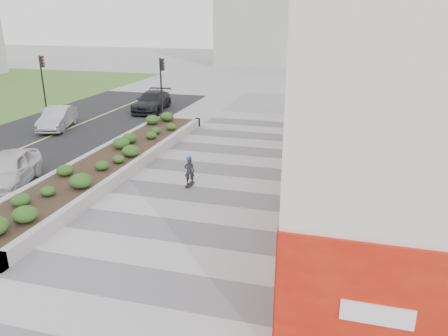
% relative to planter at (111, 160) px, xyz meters
% --- Properties ---
extents(ground, '(160.00, 160.00, 0.00)m').
position_rel_planter_xyz_m(ground, '(5.50, -7.00, -0.42)').
color(ground, gray).
rests_on(ground, ground).
extents(walkway, '(8.00, 36.00, 0.01)m').
position_rel_planter_xyz_m(walkway, '(5.50, -4.00, -0.41)').
color(walkway, '#A8A8AD').
rests_on(walkway, ground).
extents(building, '(6.04, 24.08, 8.00)m').
position_rel_planter_xyz_m(building, '(12.48, 1.98, 3.56)').
color(building, beige).
rests_on(building, ground).
extents(planter, '(3.00, 18.00, 0.90)m').
position_rel_planter_xyz_m(planter, '(0.00, 0.00, 0.00)').
color(planter, '#9E9EA0').
rests_on(planter, ground).
extents(traffic_signal_near, '(0.33, 0.28, 4.20)m').
position_rel_planter_xyz_m(traffic_signal_near, '(-1.73, 10.50, 2.34)').
color(traffic_signal_near, black).
rests_on(traffic_signal_near, ground).
extents(traffic_signal_far, '(0.33, 0.28, 4.20)m').
position_rel_planter_xyz_m(traffic_signal_far, '(-10.93, 10.00, 2.34)').
color(traffic_signal_far, black).
rests_on(traffic_signal_far, ground).
extents(manhole_cover, '(0.44, 0.44, 0.01)m').
position_rel_planter_xyz_m(manhole_cover, '(6.00, -4.00, -0.42)').
color(manhole_cover, '#595654').
rests_on(manhole_cover, ground).
extents(skateboarder, '(0.50, 0.73, 1.34)m').
position_rel_planter_xyz_m(skateboarder, '(4.41, -1.15, 0.26)').
color(skateboarder, beige).
rests_on(skateboarder, ground).
extents(car_white, '(3.19, 4.80, 1.52)m').
position_rel_planter_xyz_m(car_white, '(-3.00, -3.35, 0.34)').
color(car_white, silver).
rests_on(car_white, ground).
extents(car_silver, '(2.64, 4.42, 1.38)m').
position_rel_planter_xyz_m(car_silver, '(-7.14, 5.98, 0.27)').
color(car_silver, '#A7A9AF').
rests_on(car_silver, ground).
extents(car_dark, '(2.57, 5.17, 1.44)m').
position_rel_planter_xyz_m(car_dark, '(-3.59, 12.70, 0.30)').
color(car_dark, black).
rests_on(car_dark, ground).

